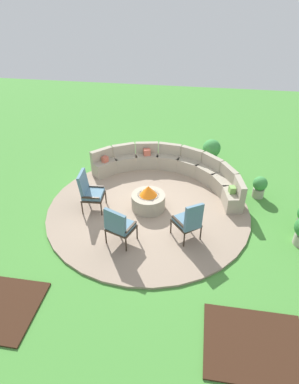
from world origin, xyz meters
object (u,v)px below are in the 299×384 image
at_px(fire_pit, 148,200).
at_px(lounge_chair_back_left, 189,220).
at_px(lounge_chair_front_right, 119,225).
at_px(potted_plant_3, 211,150).
at_px(potted_plant_0, 260,186).
at_px(curved_stone_bench, 173,169).
at_px(lounge_chair_front_left, 89,191).

distance_m(fire_pit, lounge_chair_back_left, 1.59).
bearing_deg(lounge_chair_front_right, potted_plant_3, 85.14).
bearing_deg(potted_plant_0, potted_plant_3, 125.51).
xyz_separation_m(fire_pit, potted_plant_3, (1.67, 3.06, 0.11)).
height_order(curved_stone_bench, lounge_chair_back_left, lounge_chair_back_left).
relative_size(lounge_chair_front_left, potted_plant_0, 1.69).
distance_m(curved_stone_bench, lounge_chair_front_right, 3.33).
height_order(lounge_chair_front_left, lounge_chair_front_right, lounge_chair_front_left).
distance_m(lounge_chair_front_right, potted_plant_0, 4.37).
bearing_deg(lounge_chair_back_left, lounge_chair_front_right, 155.53).
bearing_deg(curved_stone_bench, fire_pit, -106.27).
relative_size(lounge_chair_front_right, potted_plant_3, 1.28).
bearing_deg(potted_plant_0, fire_pit, -159.68).
distance_m(curved_stone_bench, lounge_chair_front_left, 2.84).
distance_m(fire_pit, curved_stone_bench, 1.77).
xyz_separation_m(fire_pit, curved_stone_bench, (0.50, 1.70, 0.05)).
bearing_deg(curved_stone_bench, lounge_chair_front_left, -136.16).
relative_size(lounge_chair_front_left, potted_plant_3, 1.36).
xyz_separation_m(fire_pit, lounge_chair_front_left, (-1.54, -0.26, 0.30)).
bearing_deg(lounge_chair_front_left, potted_plant_3, 132.18).
height_order(curved_stone_bench, potted_plant_3, curved_stone_bench).
height_order(lounge_chair_front_left, potted_plant_0, lounge_chair_front_left).
xyz_separation_m(lounge_chair_front_right, potted_plant_0, (3.49, 2.62, -0.25)).
distance_m(lounge_chair_back_left, potted_plant_3, 4.16).
bearing_deg(lounge_chair_front_right, curved_stone_bench, 93.68).
xyz_separation_m(curved_stone_bench, lounge_chair_back_left, (0.64, -2.77, 0.23)).
height_order(lounge_chair_front_left, potted_plant_3, lounge_chair_front_left).
bearing_deg(fire_pit, lounge_chair_front_right, -106.60).
xyz_separation_m(lounge_chair_front_right, potted_plant_3, (2.12, 4.55, -0.16)).
bearing_deg(lounge_chair_front_right, fire_pit, 93.50).
height_order(fire_pit, curved_stone_bench, curved_stone_bench).
distance_m(potted_plant_0, potted_plant_3, 2.37).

